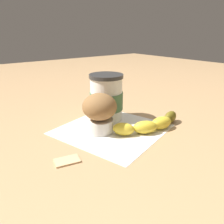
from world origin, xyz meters
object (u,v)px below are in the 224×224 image
Objects in this scene: muffin at (100,111)px; banana at (152,124)px; sugar_packet at (67,160)px; coffee_cup at (106,98)px.

muffin is 0.14m from banana.
sugar_packet is at bearing -90.75° from banana.
coffee_cup is 0.09m from muffin.
muffin reaches higher than sugar_packet.
coffee_cup is 1.31× the size of muffin.
coffee_cup reaches higher than muffin.
coffee_cup is 0.63× the size of banana.
muffin is 2.04× the size of sugar_packet.
muffin is (0.06, -0.07, -0.01)m from coffee_cup.
sugar_packet is (-0.00, -0.25, -0.01)m from banana.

